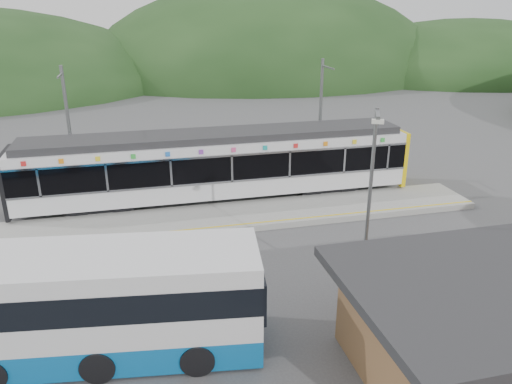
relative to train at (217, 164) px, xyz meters
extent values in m
plane|color=#4C4C4F|center=(-0.40, -6.00, -2.06)|extent=(120.00, 120.00, 0.00)
ellipsoid|color=#1E3D19|center=(15.60, 48.00, -2.06)|extent=(52.00, 39.00, 26.00)
ellipsoid|color=#1E3D19|center=(44.60, 42.00, -2.06)|extent=(44.00, 33.00, 16.00)
cube|color=#9E9E99|center=(-0.40, -2.70, -1.91)|extent=(26.00, 3.20, 0.30)
cube|color=yellow|center=(-0.40, -4.00, -1.76)|extent=(26.00, 0.10, 0.01)
cube|color=black|center=(-6.02, 0.00, -1.76)|extent=(3.20, 2.20, 0.56)
cube|color=black|center=(5.98, 0.00, -1.76)|extent=(3.20, 2.20, 0.56)
cube|color=silver|center=(-0.02, 0.00, -1.02)|extent=(20.00, 2.90, 0.92)
cube|color=black|center=(-0.02, 0.00, 0.16)|extent=(20.00, 2.96, 1.45)
cube|color=silver|center=(-0.02, -1.50, -0.51)|extent=(20.00, 0.05, 0.10)
cube|color=silver|center=(-0.02, -1.50, 0.84)|extent=(20.00, 0.05, 0.10)
cube|color=silver|center=(-0.02, 0.00, 1.11)|extent=(20.00, 2.90, 0.45)
cube|color=#2D2D30|center=(-0.02, 0.00, 1.52)|extent=(19.40, 2.50, 0.36)
cube|color=yellow|center=(10.10, 0.00, -0.16)|extent=(0.24, 2.92, 3.00)
cube|color=black|center=(-10.12, 0.00, -0.16)|extent=(0.20, 2.92, 3.00)
cube|color=silver|center=(-8.52, -1.50, 0.16)|extent=(0.10, 0.05, 1.35)
cube|color=silver|center=(-5.52, -1.50, 0.16)|extent=(0.10, 0.05, 1.35)
cube|color=silver|center=(-2.52, -1.50, 0.16)|extent=(0.10, 0.05, 1.35)
cube|color=silver|center=(0.48, -1.50, 0.16)|extent=(0.10, 0.05, 1.35)
cube|color=silver|center=(3.48, -1.50, 0.16)|extent=(0.10, 0.05, 1.35)
cube|color=silver|center=(6.48, -1.50, 0.16)|extent=(0.10, 0.05, 1.35)
cube|color=silver|center=(8.98, -1.50, 0.16)|extent=(0.10, 0.05, 1.35)
cube|color=red|center=(-9.02, -1.49, 1.12)|extent=(0.22, 0.04, 0.22)
cube|color=orange|center=(-7.42, -1.49, 1.12)|extent=(0.22, 0.04, 0.22)
cube|color=yellow|center=(-5.82, -1.49, 1.12)|extent=(0.22, 0.04, 0.22)
cube|color=green|center=(-4.22, -1.49, 1.12)|extent=(0.22, 0.04, 0.22)
cube|color=blue|center=(-2.62, -1.49, 1.12)|extent=(0.22, 0.04, 0.22)
cube|color=purple|center=(-1.02, -1.49, 1.12)|extent=(0.22, 0.04, 0.22)
cube|color=#E54C8C|center=(0.58, -1.49, 1.12)|extent=(0.22, 0.04, 0.22)
cube|color=#19A5A5|center=(2.18, -1.49, 1.12)|extent=(0.22, 0.04, 0.22)
cube|color=red|center=(3.78, -1.49, 1.12)|extent=(0.22, 0.04, 0.22)
cube|color=orange|center=(5.38, -1.49, 1.12)|extent=(0.22, 0.04, 0.22)
cube|color=yellow|center=(6.98, -1.49, 1.12)|extent=(0.22, 0.04, 0.22)
cube|color=green|center=(8.58, -1.49, 1.12)|extent=(0.22, 0.04, 0.22)
cylinder|color=slate|center=(-7.40, 2.60, 1.44)|extent=(0.18, 0.18, 7.00)
cube|color=slate|center=(-7.40, 1.80, 4.54)|extent=(0.08, 1.80, 0.08)
cylinder|color=slate|center=(6.60, 2.60, 1.44)|extent=(0.18, 0.18, 7.00)
cube|color=slate|center=(6.60, 1.80, 4.54)|extent=(0.08, 1.80, 0.08)
cube|color=olive|center=(5.60, -15.00, -0.71)|extent=(8.00, 5.00, 2.70)
cube|color=#0B61A9|center=(-6.78, -11.30, -1.52)|extent=(12.31, 4.33, 0.88)
cube|color=silver|center=(-6.78, -11.30, -0.64)|extent=(12.31, 4.33, 0.88)
cube|color=black|center=(-6.78, -11.30, 0.24)|extent=(12.32, 4.37, 0.88)
cube|color=silver|center=(-6.78, -11.30, 0.95)|extent=(12.31, 4.33, 0.55)
cylinder|color=black|center=(-8.19, -11.11, -1.57)|extent=(1.36, 2.97, 0.99)
cylinder|color=black|center=(-5.37, -11.49, -1.57)|extent=(1.36, 2.97, 0.99)
cylinder|color=black|center=(-2.65, -11.86, -1.57)|extent=(1.36, 2.97, 0.99)
cylinder|color=slate|center=(3.31, -10.72, 1.38)|extent=(0.12, 0.12, 6.90)
cube|color=slate|center=(3.31, -11.24, 4.72)|extent=(0.59, 1.09, 0.12)
cube|color=silver|center=(3.31, -11.76, 4.62)|extent=(0.39, 0.31, 0.12)
camera|label=1|loc=(-3.94, -24.67, 7.82)|focal=35.00mm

